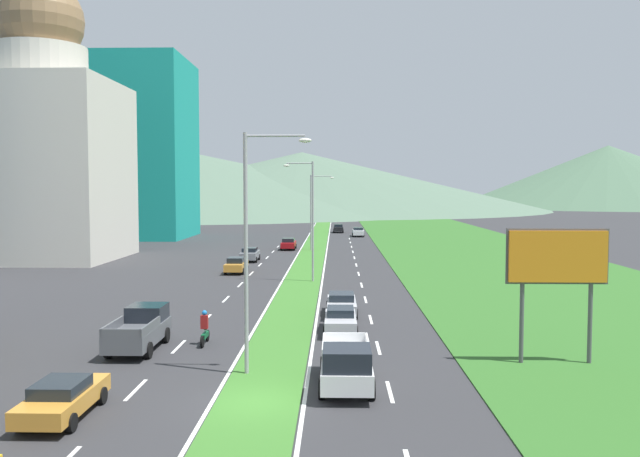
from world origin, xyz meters
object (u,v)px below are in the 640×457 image
(car_0, at_px, (340,320))
(car_4, at_px, (236,265))
(car_2, at_px, (338,228))
(car_9, at_px, (342,304))
(car_3, at_px, (289,244))
(pickup_truck_1, at_px, (346,365))
(car_7, at_px, (358,232))
(car_8, at_px, (63,398))
(street_lamp_near, at_px, (252,238))
(street_lamp_mid, at_px, (310,214))
(car_1, at_px, (250,254))
(billboard_roadside, at_px, (557,263))
(street_lamp_far, at_px, (313,207))
(motorcycle_rider, at_px, (205,330))
(pickup_truck_0, at_px, (140,329))

(car_0, xyz_separation_m, car_4, (-9.82, 25.67, 0.05))
(car_2, height_order, car_9, car_2)
(car_0, bearing_deg, car_3, -172.49)
(pickup_truck_1, bearing_deg, car_7, 177.74)
(car_3, relative_size, car_8, 0.99)
(car_2, relative_size, car_3, 0.92)
(street_lamp_near, relative_size, car_7, 2.23)
(street_lamp_mid, xyz_separation_m, car_0, (2.51, -19.82, -5.17))
(car_1, xyz_separation_m, car_7, (13.29, 37.87, -0.00))
(billboard_roadside, relative_size, car_0, 1.43)
(car_3, relative_size, car_7, 0.97)
(street_lamp_near, bearing_deg, car_0, 65.62)
(street_lamp_mid, bearing_deg, pickup_truck_1, -84.96)
(street_lamp_near, height_order, car_0, street_lamp_near)
(street_lamp_far, bearing_deg, car_4, -106.44)
(billboard_roadside, bearing_deg, car_0, 146.58)
(car_9, xyz_separation_m, motorcycle_rider, (-7.16, -8.17, 0.03))
(street_lamp_near, relative_size, billboard_roadside, 1.67)
(car_8, height_order, pickup_truck_0, pickup_truck_0)
(street_lamp_mid, bearing_deg, car_9, -79.97)
(car_1, bearing_deg, car_9, -162.01)
(car_3, bearing_deg, car_8, 176.94)
(pickup_truck_1, bearing_deg, motorcycle_rider, -135.48)
(billboard_roadside, relative_size, car_7, 1.34)
(street_lamp_near, distance_m, car_8, 9.72)
(street_lamp_mid, distance_m, pickup_truck_1, 30.79)
(street_lamp_far, distance_m, car_3, 6.05)
(street_lamp_mid, height_order, pickup_truck_1, street_lamp_mid)
(car_8, distance_m, car_9, 21.53)
(street_lamp_near, bearing_deg, pickup_truck_1, -25.93)
(car_4, bearing_deg, street_lamp_mid, -128.66)
(car_4, bearing_deg, pickup_truck_1, -164.55)
(car_8, bearing_deg, car_7, -8.71)
(street_lamp_far, height_order, car_9, street_lamp_far)
(car_0, distance_m, car_2, 82.99)
(car_1, height_order, pickup_truck_1, pickup_truck_1)
(billboard_roadside, xyz_separation_m, car_3, (-16.39, 56.05, -3.90))
(street_lamp_near, height_order, billboard_roadside, street_lamp_near)
(pickup_truck_0, xyz_separation_m, motorcycle_rider, (3.09, 0.90, -0.24))
(car_7, height_order, pickup_truck_0, pickup_truck_0)
(motorcycle_rider, bearing_deg, car_8, 165.28)
(car_1, xyz_separation_m, car_8, (-0.11, -49.60, -0.07))
(street_lamp_near, relative_size, street_lamp_far, 1.07)
(car_3, xyz_separation_m, car_4, (-3.29, -23.87, -0.01))
(car_0, relative_size, car_2, 1.04)
(car_0, xyz_separation_m, car_7, (3.48, 73.48, 0.07))
(billboard_roadside, bearing_deg, car_1, 115.04)
(street_lamp_far, relative_size, motorcycle_rider, 4.90)
(car_0, relative_size, car_1, 0.99)
(street_lamp_far, distance_m, car_1, 14.99)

